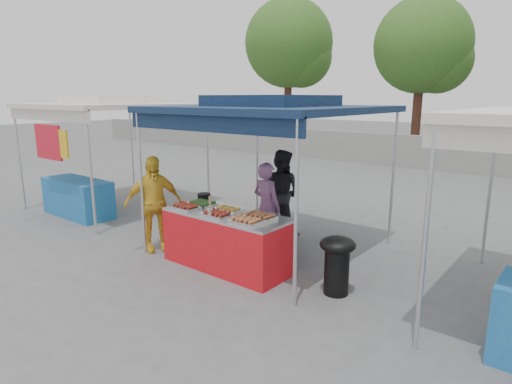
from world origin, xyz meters
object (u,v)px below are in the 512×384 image
Objects in this scene: cooking_pot at (204,197)px; wok_burner at (337,260)px; vendor_woman at (267,207)px; vendor_table at (227,240)px; customer_person at (153,204)px; helper_man at (281,193)px.

cooking_pot is 2.60m from wok_burner.
wok_burner is 1.91m from vendor_woman.
customer_person is at bearing -171.60° from vendor_table.
helper_man is (-0.29, 0.81, 0.05)m from vendor_woman.
wok_burner is (2.56, -0.11, -0.45)m from cooking_pot.
helper_man is (-0.28, 1.79, 0.38)m from vendor_table.
wok_burner is at bearing -55.39° from customer_person.
customer_person is at bearing 43.82° from vendor_woman.
customer_person reaches higher than wok_burner.
customer_person is at bearing 55.24° from helper_man.
vendor_woman is 1.89m from customer_person.
customer_person reaches higher than helper_man.
vendor_woman is at bearing -23.98° from customer_person.
vendor_table is 1.01m from cooking_pot.
vendor_table is at bearing 94.56° from helper_man.
vendor_woman is (0.82, 0.64, -0.16)m from cooking_pot.
customer_person is (-1.46, -0.22, 0.38)m from vendor_table.
vendor_table reaches higher than wok_burner.
helper_man reaches higher than vendor_woman.
vendor_table is 1.52m from customer_person.
vendor_table is 1.75m from wok_burner.
customer_person reaches higher than vendor_woman.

